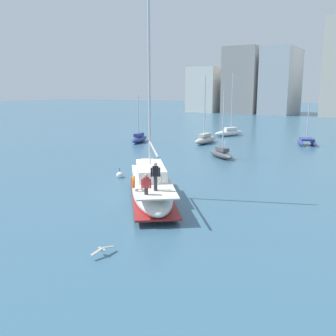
# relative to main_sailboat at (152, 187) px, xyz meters

# --- Properties ---
(ground_plane) EXTENTS (400.00, 400.00, 0.00)m
(ground_plane) POSITION_rel_main_sailboat_xyz_m (-1.76, 1.90, -0.92)
(ground_plane) COLOR #38607A
(main_sailboat) EXTENTS (7.72, 9.09, 14.00)m
(main_sailboat) POSITION_rel_main_sailboat_xyz_m (0.00, 0.00, 0.00)
(main_sailboat) COLOR white
(main_sailboat) RESTS_ON ground
(moored_sloop_near) EXTENTS (3.28, 4.59, 5.32)m
(moored_sloop_near) POSITION_rel_main_sailboat_xyz_m (3.40, 30.81, -0.42)
(moored_sloop_near) COLOR navy
(moored_sloop_near) RESTS_ON ground
(moored_sloop_far) EXTENTS (4.11, 3.64, 6.83)m
(moored_sloop_far) POSITION_rel_main_sailboat_xyz_m (-2.36, 16.77, -0.41)
(moored_sloop_far) COLOR #4C4C51
(moored_sloop_far) RESTS_ON ground
(moored_catamaran) EXTENTS (1.35, 5.66, 8.63)m
(moored_catamaran) POSITION_rel_main_sailboat_xyz_m (-8.38, 25.87, -0.31)
(moored_catamaran) COLOR #B7B2A8
(moored_catamaran) RESTS_ON ground
(moored_cutter_left) EXTENTS (2.63, 5.29, 6.23)m
(moored_cutter_left) POSITION_rel_main_sailboat_xyz_m (-16.48, 22.42, -0.38)
(moored_cutter_left) COLOR navy
(moored_cutter_left) RESTS_ON ground
(moored_cutter_right) EXTENTS (3.60, 5.50, 9.32)m
(moored_cutter_right) POSITION_rel_main_sailboat_xyz_m (-8.78, 35.22, -0.30)
(moored_cutter_right) COLOR white
(moored_cutter_right) RESTS_ON ground
(seagull) EXTENTS (0.48, 1.24, 0.18)m
(seagull) POSITION_rel_main_sailboat_xyz_m (2.58, -7.79, -0.64)
(seagull) COLOR silver
(seagull) RESTS_ON ground
(mooring_buoy) EXTENTS (0.59, 0.59, 0.89)m
(mooring_buoy) POSITION_rel_main_sailboat_xyz_m (-5.80, 4.30, -0.74)
(mooring_buoy) COLOR silver
(mooring_buoy) RESTS_ON ground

